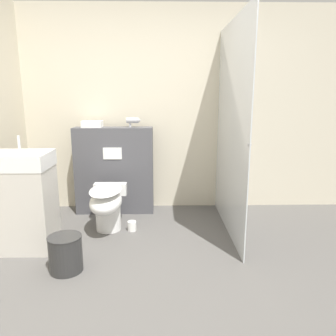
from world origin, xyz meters
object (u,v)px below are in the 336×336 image
object	(u,v)px
toilet	(107,204)
waste_bin	(66,254)
hair_drier	(133,121)
sink_vanity	(19,201)

from	to	relation	value
toilet	waste_bin	bearing A→B (deg)	-105.12
hair_drier	waste_bin	distance (m)	1.81
sink_vanity	hair_drier	world-z (taller)	hair_drier
sink_vanity	waste_bin	bearing A→B (deg)	-39.47
sink_vanity	waste_bin	xyz separation A→B (m)	(0.54, -0.44, -0.31)
toilet	waste_bin	world-z (taller)	toilet
toilet	sink_vanity	world-z (taller)	sink_vanity
hair_drier	toilet	bearing A→B (deg)	-110.91
toilet	hair_drier	size ratio (longest dim) A/B	3.82
waste_bin	hair_drier	bearing A→B (deg)	72.28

